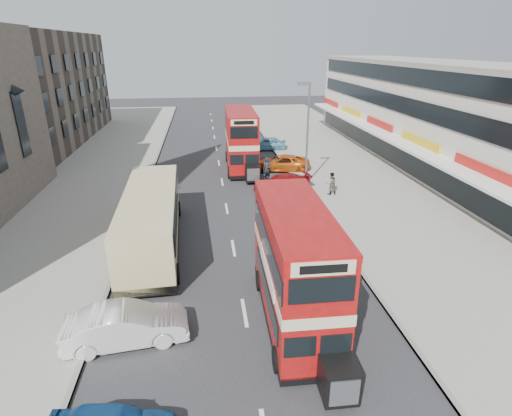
{
  "coord_description": "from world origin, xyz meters",
  "views": [
    {
      "loc": [
        -1.38,
        -12.37,
        10.61
      ],
      "look_at": [
        0.85,
        4.65,
        3.72
      ],
      "focal_mm": 28.52,
      "sensor_mm": 36.0,
      "label": 1
    }
  ],
  "objects_px": {
    "bus_main": "(296,267)",
    "cyclist": "(267,175)",
    "car_right_c": "(266,144)",
    "car_left_front": "(126,326)",
    "pedestrian_near": "(331,183)",
    "street_lamp": "(307,127)",
    "coach": "(151,218)",
    "car_right_a": "(282,183)",
    "car_right_b": "(282,163)",
    "bus_second": "(241,140)"
  },
  "relations": [
    {
      "from": "bus_main",
      "to": "pedestrian_near",
      "type": "distance_m",
      "value": 15.57
    },
    {
      "from": "bus_main",
      "to": "car_right_a",
      "type": "bearing_deg",
      "value": -98.08
    },
    {
      "from": "bus_main",
      "to": "bus_second",
      "type": "xyz_separation_m",
      "value": [
        0.02,
        22.55,
        0.18
      ]
    },
    {
      "from": "car_right_b",
      "to": "car_right_c",
      "type": "relative_size",
      "value": 1.19
    },
    {
      "from": "coach",
      "to": "car_right_c",
      "type": "bearing_deg",
      "value": 63.49
    },
    {
      "from": "car_left_front",
      "to": "pedestrian_near",
      "type": "height_order",
      "value": "pedestrian_near"
    },
    {
      "from": "pedestrian_near",
      "to": "cyclist",
      "type": "relative_size",
      "value": 0.78
    },
    {
      "from": "bus_second",
      "to": "pedestrian_near",
      "type": "bearing_deg",
      "value": 127.38
    },
    {
      "from": "bus_main",
      "to": "car_left_front",
      "type": "distance_m",
      "value": 6.84
    },
    {
      "from": "car_right_b",
      "to": "cyclist",
      "type": "distance_m",
      "value": 4.19
    },
    {
      "from": "car_right_b",
      "to": "car_right_c",
      "type": "height_order",
      "value": "car_right_c"
    },
    {
      "from": "bus_main",
      "to": "car_right_c",
      "type": "height_order",
      "value": "bus_main"
    },
    {
      "from": "street_lamp",
      "to": "coach",
      "type": "bearing_deg",
      "value": -140.44
    },
    {
      "from": "bus_main",
      "to": "cyclist",
      "type": "bearing_deg",
      "value": -94.36
    },
    {
      "from": "coach",
      "to": "bus_second",
      "type": "bearing_deg",
      "value": 64.56
    },
    {
      "from": "coach",
      "to": "bus_main",
      "type": "bearing_deg",
      "value": -51.91
    },
    {
      "from": "car_right_b",
      "to": "pedestrian_near",
      "type": "distance_m",
      "value": 7.54
    },
    {
      "from": "car_left_front",
      "to": "car_right_a",
      "type": "xyz_separation_m",
      "value": [
        9.16,
        16.49,
        -0.11
      ]
    },
    {
      "from": "bus_main",
      "to": "car_left_front",
      "type": "height_order",
      "value": "bus_main"
    },
    {
      "from": "street_lamp",
      "to": "cyclist",
      "type": "bearing_deg",
      "value": 160.57
    },
    {
      "from": "street_lamp",
      "to": "car_right_a",
      "type": "height_order",
      "value": "street_lamp"
    },
    {
      "from": "bus_main",
      "to": "bus_second",
      "type": "relative_size",
      "value": 0.93
    },
    {
      "from": "car_right_a",
      "to": "pedestrian_near",
      "type": "relative_size",
      "value": 2.57
    },
    {
      "from": "street_lamp",
      "to": "bus_main",
      "type": "relative_size",
      "value": 0.94
    },
    {
      "from": "bus_second",
      "to": "car_right_b",
      "type": "relative_size",
      "value": 1.87
    },
    {
      "from": "street_lamp",
      "to": "cyclist",
      "type": "distance_m",
      "value": 5.06
    },
    {
      "from": "car_left_front",
      "to": "cyclist",
      "type": "height_order",
      "value": "cyclist"
    },
    {
      "from": "car_right_c",
      "to": "car_left_front",
      "type": "bearing_deg",
      "value": -12.28
    },
    {
      "from": "car_right_b",
      "to": "car_right_c",
      "type": "xyz_separation_m",
      "value": [
        -0.19,
        7.81,
        0.02
      ]
    },
    {
      "from": "bus_second",
      "to": "street_lamp",
      "type": "bearing_deg",
      "value": 129.41
    },
    {
      "from": "street_lamp",
      "to": "car_right_c",
      "type": "relative_size",
      "value": 1.95
    },
    {
      "from": "pedestrian_near",
      "to": "cyclist",
      "type": "bearing_deg",
      "value": -44.66
    },
    {
      "from": "coach",
      "to": "car_right_a",
      "type": "relative_size",
      "value": 2.51
    },
    {
      "from": "car_right_c",
      "to": "pedestrian_near",
      "type": "distance_m",
      "value": 15.18
    },
    {
      "from": "bus_main",
      "to": "car_right_b",
      "type": "distance_m",
      "value": 21.83
    },
    {
      "from": "pedestrian_near",
      "to": "street_lamp",
      "type": "bearing_deg",
      "value": -65.56
    },
    {
      "from": "bus_main",
      "to": "cyclist",
      "type": "distance_m",
      "value": 17.9
    },
    {
      "from": "car_right_a",
      "to": "pedestrian_near",
      "type": "xyz_separation_m",
      "value": [
        3.41,
        -1.67,
        0.37
      ]
    },
    {
      "from": "car_right_a",
      "to": "cyclist",
      "type": "xyz_separation_m",
      "value": [
        -0.89,
        1.77,
        0.11
      ]
    },
    {
      "from": "bus_main",
      "to": "cyclist",
      "type": "height_order",
      "value": "bus_main"
    },
    {
      "from": "bus_main",
      "to": "car_right_b",
      "type": "relative_size",
      "value": 1.74
    },
    {
      "from": "bus_main",
      "to": "car_left_front",
      "type": "bearing_deg",
      "value": 5.47
    },
    {
      "from": "street_lamp",
      "to": "car_left_front",
      "type": "xyz_separation_m",
      "value": [
        -11.14,
        -17.24,
        -4.03
      ]
    },
    {
      "from": "car_left_front",
      "to": "car_right_c",
      "type": "relative_size",
      "value": 1.1
    },
    {
      "from": "car_right_a",
      "to": "pedestrian_near",
      "type": "distance_m",
      "value": 3.82
    },
    {
      "from": "car_right_a",
      "to": "car_right_b",
      "type": "distance_m",
      "value": 5.58
    },
    {
      "from": "pedestrian_near",
      "to": "car_right_b",
      "type": "bearing_deg",
      "value": -77.69
    },
    {
      "from": "pedestrian_near",
      "to": "cyclist",
      "type": "xyz_separation_m",
      "value": [
        -4.3,
        3.44,
        -0.26
      ]
    },
    {
      "from": "bus_main",
      "to": "car_right_a",
      "type": "distance_m",
      "value": 16.28
    },
    {
      "from": "street_lamp",
      "to": "car_right_a",
      "type": "xyz_separation_m",
      "value": [
        -1.99,
        -0.75,
        -4.14
      ]
    }
  ]
}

